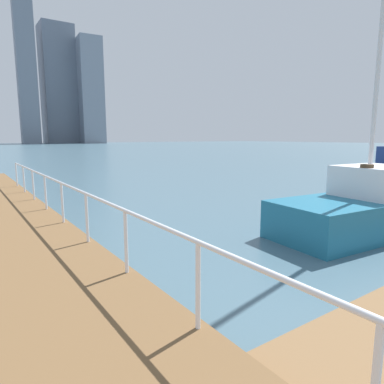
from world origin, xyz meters
TOP-DOWN VIEW (x-y plane):
  - ground_plane at (0.00, 20.00)m, footprint 300.00×300.00m
  - boardwalk_railing at (-3.15, 9.11)m, footprint 0.06×28.43m
  - dock_piling_1 at (3.47, 10.81)m, footprint 0.33×0.33m
  - moored_boat_3 at (4.00, 10.97)m, footprint 5.94×2.61m
  - skyline_tower_3 at (19.23, 152.42)m, footprint 7.40×10.60m
  - skyline_tower_4 at (32.40, 159.60)m, footprint 12.75×12.10m
  - skyline_tower_5 at (42.63, 149.82)m, footprint 9.94×12.20m

SIDE VIEW (x-z plane):
  - ground_plane at x=0.00m, z-range 0.00..0.00m
  - moored_boat_3 at x=4.00m, z-range -4.09..5.50m
  - dock_piling_1 at x=3.47m, z-range 0.00..1.92m
  - boardwalk_railing at x=-3.15m, z-range 0.72..1.80m
  - skyline_tower_5 at x=42.63m, z-range 0.00..42.27m
  - skyline_tower_4 at x=32.40m, z-range 0.00..47.84m
  - skyline_tower_3 at x=19.23m, z-range 0.00..56.96m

